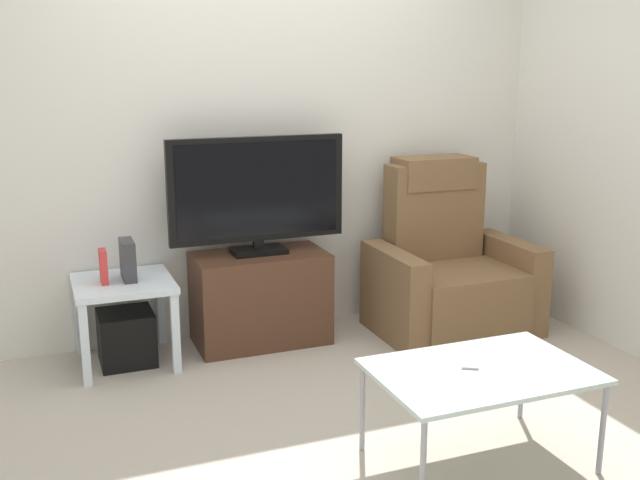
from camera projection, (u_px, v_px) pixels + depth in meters
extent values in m
plane|color=#B2A899|center=(330.00, 395.00, 3.83)|extent=(6.40, 6.40, 0.00)
cube|color=silver|center=(261.00, 125.00, 4.55)|extent=(6.40, 0.06, 2.60)
cube|color=silver|center=(638.00, 130.00, 4.19)|extent=(0.06, 4.48, 2.60)
cube|color=#4C2D1E|center=(260.00, 298.00, 4.50)|extent=(0.80, 0.43, 0.56)
cube|color=black|center=(270.00, 290.00, 4.29)|extent=(0.73, 0.02, 0.02)
cube|color=black|center=(268.00, 282.00, 4.33)|extent=(0.34, 0.11, 0.04)
cube|color=black|center=(259.00, 250.00, 4.45)|extent=(0.32, 0.20, 0.03)
cube|color=black|center=(258.00, 244.00, 4.44)|extent=(0.06, 0.04, 0.05)
cube|color=black|center=(257.00, 189.00, 4.36)|extent=(1.06, 0.05, 0.62)
cube|color=black|center=(259.00, 190.00, 4.34)|extent=(0.98, 0.01, 0.56)
cube|color=brown|center=(452.00, 299.00, 4.71)|extent=(0.70, 0.72, 0.42)
cube|color=brown|center=(434.00, 211.00, 4.83)|extent=(0.64, 0.20, 0.62)
cube|color=brown|center=(434.00, 172.00, 4.79)|extent=(0.50, 0.26, 0.20)
cube|color=brown|center=(393.00, 296.00, 4.54)|extent=(0.14, 0.68, 0.56)
cube|color=brown|center=(508.00, 281.00, 4.84)|extent=(0.14, 0.68, 0.56)
cube|color=silver|center=(123.00, 283.00, 4.14)|extent=(0.54, 0.54, 0.04)
cube|color=silver|center=(85.00, 345.00, 3.89)|extent=(0.04, 0.04, 0.45)
cube|color=silver|center=(176.00, 333.00, 4.06)|extent=(0.04, 0.04, 0.45)
cube|color=silver|center=(79.00, 317.00, 4.33)|extent=(0.04, 0.04, 0.45)
cube|color=silver|center=(161.00, 307.00, 4.49)|extent=(0.04, 0.04, 0.45)
cube|color=black|center=(126.00, 337.00, 4.21)|extent=(0.30, 0.30, 0.30)
cube|color=red|center=(103.00, 267.00, 4.06)|extent=(0.04, 0.11, 0.19)
cube|color=#333338|center=(128.00, 260.00, 4.13)|extent=(0.07, 0.20, 0.22)
cube|color=#B2C6C1|center=(481.00, 371.00, 3.10)|extent=(0.90, 0.60, 0.02)
cylinder|color=gray|center=(423.00, 469.00, 2.76)|extent=(0.02, 0.02, 0.41)
cylinder|color=gray|center=(603.00, 429.00, 3.05)|extent=(0.02, 0.02, 0.41)
cylinder|color=gray|center=(363.00, 407.00, 3.25)|extent=(0.02, 0.02, 0.41)
cylinder|color=gray|center=(522.00, 378.00, 3.54)|extent=(0.02, 0.02, 0.41)
cube|color=#B7B7BC|center=(469.00, 362.00, 3.16)|extent=(0.13, 0.17, 0.01)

